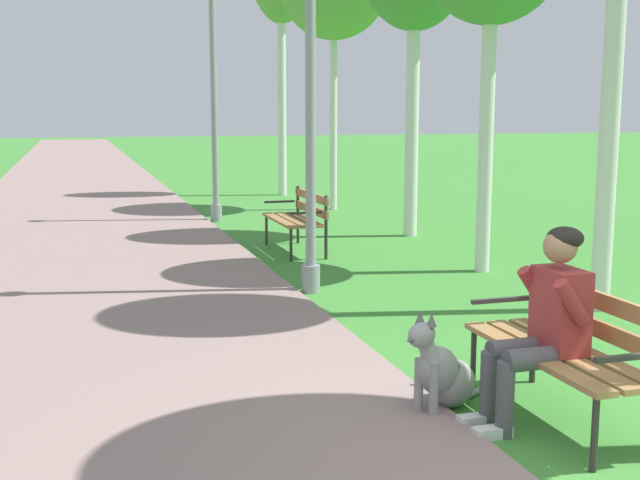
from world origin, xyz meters
name	(u,v)px	position (x,y,z in m)	size (l,w,h in m)	color
paved_path	(77,171)	(-2.45, 24.00, 0.02)	(4.24, 60.00, 0.04)	gray
park_bench_near	(570,342)	(0.34, 0.97, 0.51)	(0.55, 1.50, 0.85)	olive
park_bench_mid	(299,215)	(0.38, 7.43, 0.51)	(0.55, 1.50, 0.85)	olive
person_seated_on_near_bench	(544,319)	(0.14, 0.95, 0.68)	(0.74, 0.49, 1.25)	#4C4C51
dog_grey	(443,372)	(-0.35, 1.34, 0.26)	(0.76, 0.50, 0.71)	gray
lamp_post_near	(310,62)	(-0.18, 4.93, 2.45)	(0.24, 0.24, 4.74)	gray
lamp_post_mid	(214,83)	(-0.18, 10.84, 2.42)	(0.24, 0.24, 4.70)	gray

